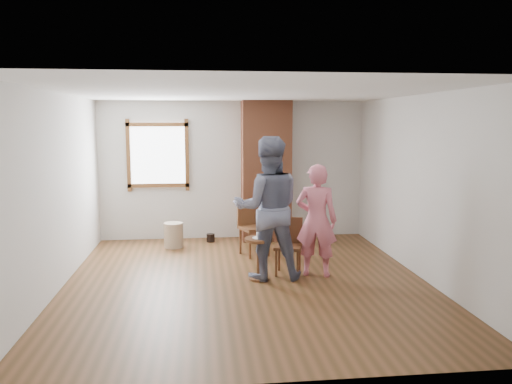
# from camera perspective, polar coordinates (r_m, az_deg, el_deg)

# --- Properties ---
(ground) EXTENTS (5.50, 5.50, 0.00)m
(ground) POSITION_cam_1_polar(r_m,az_deg,el_deg) (7.08, -1.08, -10.19)
(ground) COLOR brown
(ground) RESTS_ON ground
(room_shell) EXTENTS (5.04, 5.52, 2.62)m
(room_shell) POSITION_cam_1_polar(r_m,az_deg,el_deg) (7.33, -2.00, 4.86)
(room_shell) COLOR silver
(room_shell) RESTS_ON ground
(brick_chimney) EXTENTS (0.90, 0.50, 2.60)m
(brick_chimney) POSITION_cam_1_polar(r_m,az_deg,el_deg) (9.32, 1.15, 2.39)
(brick_chimney) COLOR #A35939
(brick_chimney) RESTS_ON ground
(stoneware_crock) EXTENTS (0.45, 0.45, 0.44)m
(stoneware_crock) POSITION_cam_1_polar(r_m,az_deg,el_deg) (9.01, -9.40, -4.87)
(stoneware_crock) COLOR tan
(stoneware_crock) RESTS_ON ground
(dark_pot) EXTENTS (0.20, 0.20, 0.15)m
(dark_pot) POSITION_cam_1_polar(r_m,az_deg,el_deg) (9.34, -5.21, -5.24)
(dark_pot) COLOR black
(dark_pot) RESTS_ON ground
(dining_chair_left) EXTENTS (0.56, 0.56, 0.92)m
(dining_chair_left) POSITION_cam_1_polar(r_m,az_deg,el_deg) (8.38, -0.44, -3.66)
(dining_chair_left) COLOR brown
(dining_chair_left) RESTS_ON ground
(dining_chair_right) EXTENTS (0.47, 0.47, 0.82)m
(dining_chair_right) POSITION_cam_1_polar(r_m,az_deg,el_deg) (7.36, 3.76, -5.78)
(dining_chair_right) COLOR brown
(dining_chair_right) RESTS_ON ground
(side_table) EXTENTS (0.40, 0.40, 0.60)m
(side_table) POSITION_cam_1_polar(r_m,az_deg,el_deg) (7.05, 0.32, -6.84)
(side_table) COLOR brown
(side_table) RESTS_ON ground
(cake_plate) EXTENTS (0.18, 0.18, 0.01)m
(cake_plate) POSITION_cam_1_polar(r_m,az_deg,el_deg) (7.00, 0.32, -5.25)
(cake_plate) COLOR white
(cake_plate) RESTS_ON side_table
(cake_slice) EXTENTS (0.08, 0.07, 0.06)m
(cake_slice) POSITION_cam_1_polar(r_m,az_deg,el_deg) (7.00, 0.40, -4.98)
(cake_slice) COLOR white
(cake_slice) RESTS_ON cake_plate
(man) EXTENTS (1.00, 0.79, 2.02)m
(man) POSITION_cam_1_polar(r_m,az_deg,el_deg) (7.01, 1.36, -1.86)
(man) COLOR #15183A
(man) RESTS_ON ground
(person_pink) EXTENTS (0.69, 0.56, 1.63)m
(person_pink) POSITION_cam_1_polar(r_m,az_deg,el_deg) (7.21, 6.92, -3.23)
(person_pink) COLOR #DE6F83
(person_pink) RESTS_ON ground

